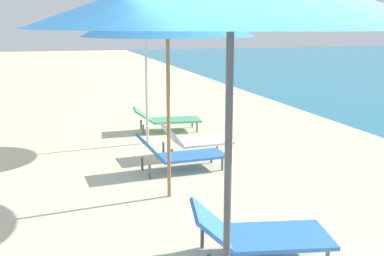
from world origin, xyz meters
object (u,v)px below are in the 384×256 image
(lounger_second_shoreside, at_px, (180,154))
(umbrella_farthest, at_px, (145,26))
(lounger_farthest_shoreside, at_px, (166,119))
(lounger_nearest_shoreside, at_px, (258,233))
(umbrella_second, at_px, (167,13))
(lounger_farthest_inland, at_px, (194,140))

(lounger_second_shoreside, bearing_deg, umbrella_farthest, 90.47)
(lounger_farthest_shoreside, bearing_deg, lounger_second_shoreside, -93.89)
(lounger_nearest_shoreside, bearing_deg, umbrella_second, 113.30)
(lounger_farthest_shoreside, bearing_deg, lounger_nearest_shoreside, -89.27)
(lounger_nearest_shoreside, distance_m, umbrella_second, 2.97)
(lounger_second_shoreside, bearing_deg, umbrella_second, -115.77)
(umbrella_second, xyz_separation_m, umbrella_farthest, (0.30, 3.01, -0.18))
(umbrella_second, bearing_deg, lounger_nearest_shoreside, -77.70)
(umbrella_farthest, relative_size, lounger_farthest_shoreside, 1.68)
(umbrella_second, height_order, umbrella_farthest, umbrella_second)
(lounger_second_shoreside, distance_m, lounger_farthest_inland, 0.96)
(lounger_nearest_shoreside, bearing_deg, lounger_farthest_inland, 93.69)
(lounger_second_shoreside, relative_size, lounger_farthest_shoreside, 0.97)
(umbrella_second, relative_size, lounger_farthest_shoreside, 1.88)
(umbrella_second, height_order, lounger_second_shoreside, umbrella_second)
(lounger_farthest_inland, bearing_deg, lounger_farthest_shoreside, 87.08)
(lounger_second_shoreside, height_order, lounger_farthest_shoreside, lounger_second_shoreside)
(lounger_nearest_shoreside, bearing_deg, lounger_farthest_shoreside, 96.39)
(umbrella_second, bearing_deg, lounger_second_shoreside, 68.02)
(umbrella_farthest, bearing_deg, lounger_nearest_shoreside, -88.49)
(lounger_nearest_shoreside, distance_m, umbrella_farthest, 5.37)
(umbrella_second, relative_size, lounger_second_shoreside, 1.95)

